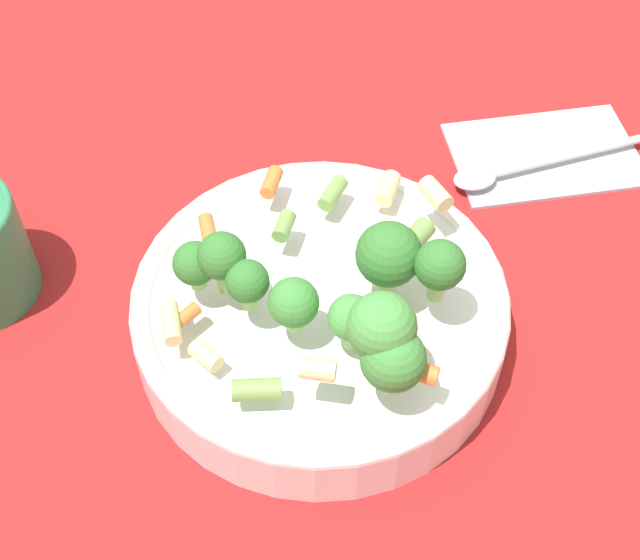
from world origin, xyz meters
The scene contains 5 objects.
ground_plane centered at (0.00, 0.00, 0.00)m, with size 3.00×3.00×0.00m, color maroon.
bowl centered at (0.00, 0.00, 0.03)m, with size 0.26×0.26×0.05m.
pasta_salad centered at (-0.03, -0.01, 0.09)m, with size 0.21×0.21×0.07m.
napkin centered at (0.15, -0.22, 0.00)m, with size 0.10×0.16×0.01m.
spoon centered at (0.13, -0.19, 0.01)m, with size 0.04×0.18×0.01m.
Camera 1 is at (-0.36, 0.06, 0.52)m, focal length 50.00 mm.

